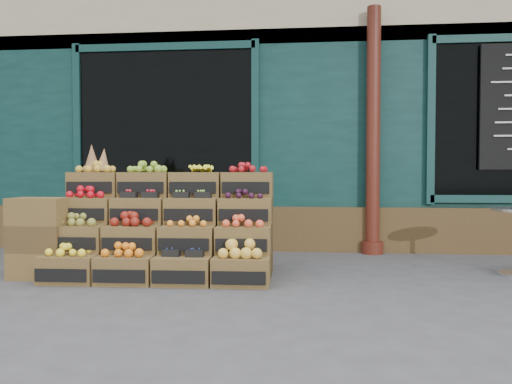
{
  "coord_description": "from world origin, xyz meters",
  "views": [
    {
      "loc": [
        0.31,
        -4.57,
        1.03
      ],
      "look_at": [
        -0.2,
        0.7,
        0.85
      ],
      "focal_mm": 35.0,
      "sensor_mm": 36.0,
      "label": 1
    }
  ],
  "objects": [
    {
      "name": "ground",
      "position": [
        0.0,
        0.0,
        0.0
      ],
      "size": [
        60.0,
        60.0,
        0.0
      ],
      "primitive_type": "plane",
      "color": "#444446",
      "rests_on": "ground"
    },
    {
      "name": "shop_facade",
      "position": [
        0.0,
        5.11,
        2.4
      ],
      "size": [
        12.0,
        6.24,
        4.8
      ],
      "color": "#0E312D",
      "rests_on": "ground"
    },
    {
      "name": "crate_display",
      "position": [
        -1.12,
        0.45,
        0.42
      ],
      "size": [
        2.21,
        1.11,
        1.37
      ],
      "rotation": [
        0.0,
        0.0,
        0.03
      ],
      "color": "brown",
      "rests_on": "ground"
    },
    {
      "name": "spare_crates",
      "position": [
        -2.32,
        0.17,
        0.4
      ],
      "size": [
        0.54,
        0.38,
        0.8
      ],
      "rotation": [
        0.0,
        0.0,
        0.01
      ],
      "color": "brown",
      "rests_on": "ground"
    },
    {
      "name": "shopkeeper",
      "position": [
        -1.27,
        2.86,
        1.02
      ],
      "size": [
        0.84,
        0.66,
        2.03
      ],
      "primitive_type": "imported",
      "rotation": [
        0.0,
        0.0,
        3.4
      ],
      "color": "#18551E",
      "rests_on": "ground"
    }
  ]
}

